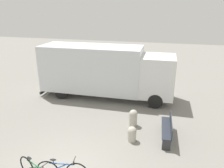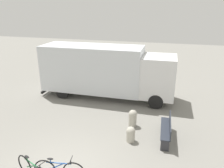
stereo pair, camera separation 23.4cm
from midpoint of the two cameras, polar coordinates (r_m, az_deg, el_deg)
The scene contains 4 objects.
delivery_truck at distance 13.66m, azimuth -2.49°, elevation 3.67°, with size 8.34×2.36×3.25m.
park_bench at distance 10.04m, azimuth 13.80°, elevation -10.92°, with size 0.49×1.98×0.93m.
bollard_near_bench at distance 9.68m, azimuth 4.53°, elevation -12.78°, with size 0.39×0.39×0.69m.
bollard_far_bench at distance 10.75m, azimuth 4.94°, elevation -8.66°, with size 0.40×0.40×0.84m.
Camera 1 is at (3.20, -5.50, 5.56)m, focal length 35.00 mm.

